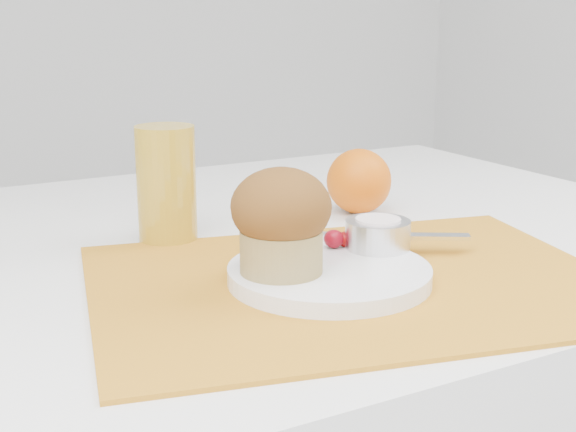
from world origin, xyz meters
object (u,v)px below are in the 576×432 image
juice_glass (166,185)px  muffin (281,219)px  plate (329,274)px  orange (359,181)px

juice_glass → muffin: juice_glass is taller
plate → juice_glass: bearing=110.6°
orange → muffin: 0.31m
plate → muffin: bearing=170.1°
orange → juice_glass: juice_glass is taller
plate → juice_glass: (-0.08, 0.21, 0.05)m
plate → orange: bearing=50.6°
plate → juice_glass: juice_glass is taller
plate → muffin: size_ratio=1.97×
plate → orange: size_ratio=2.33×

